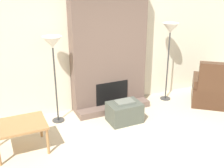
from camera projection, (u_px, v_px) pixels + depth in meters
The scene contains 7 objects.
wall_back at pixel (105, 46), 5.88m from camera, with size 7.71×0.06×2.60m, color beige.
fireplace at pixel (109, 51), 5.73m from camera, with size 1.59×0.57×2.60m.
ottoman at pixel (124, 112), 5.47m from camera, with size 0.63×0.46×0.44m.
armchair at pixel (212, 92), 6.16m from camera, with size 1.14×1.14×1.02m.
side_table at pixel (20, 127), 4.48m from camera, with size 0.82×0.64×0.49m.
floor_lamp_left at pixel (53, 47), 5.03m from camera, with size 0.35×0.35×1.68m.
floor_lamp_right at pixel (170, 33), 5.98m from camera, with size 0.35×0.35×1.75m.
Camera 1 is at (-2.26, -2.63, 2.70)m, focal length 45.00 mm.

